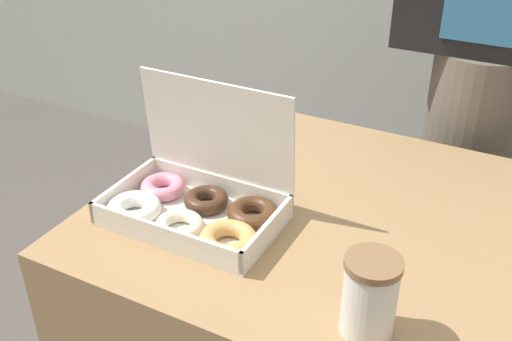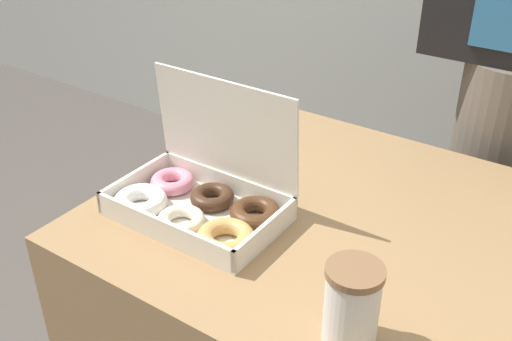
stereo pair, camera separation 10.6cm
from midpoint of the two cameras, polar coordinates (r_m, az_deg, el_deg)
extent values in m
cube|color=#99754C|center=(1.44, 5.15, -15.99)|extent=(0.96, 0.80, 0.71)
cube|color=white|center=(1.19, -8.52, -4.72)|extent=(0.34, 0.21, 0.01)
cube|color=white|center=(1.27, -14.66, -1.70)|extent=(0.01, 0.21, 0.05)
cube|color=white|center=(1.10, -1.62, -5.95)|extent=(0.01, 0.21, 0.05)
cube|color=white|center=(1.11, -11.62, -6.24)|extent=(0.34, 0.01, 0.05)
cube|color=white|center=(1.25, -5.95, -1.42)|extent=(0.34, 0.01, 0.05)
cube|color=white|center=(1.18, -6.35, 3.76)|extent=(0.34, 0.02, 0.21)
torus|color=white|center=(1.21, -14.05, -3.66)|extent=(0.15, 0.15, 0.03)
torus|color=pink|center=(1.27, -11.26, -1.63)|extent=(0.12, 0.12, 0.03)
torus|color=silver|center=(1.15, -9.97, -5.27)|extent=(0.13, 0.13, 0.03)
torus|color=#422819|center=(1.22, -7.27, -2.89)|extent=(0.13, 0.13, 0.03)
torus|color=tan|center=(1.10, -5.49, -6.70)|extent=(0.13, 0.13, 0.03)
torus|color=#4C2D19|center=(1.16, -2.92, -4.18)|extent=(0.14, 0.14, 0.03)
cylinder|color=silver|center=(0.92, 7.45, -12.20)|extent=(0.08, 0.08, 0.12)
cylinder|color=brown|center=(0.88, 7.75, -8.91)|extent=(0.09, 0.09, 0.01)
cylinder|color=#665B51|center=(1.80, 16.92, -2.71)|extent=(0.24, 0.24, 0.90)
camera|label=1|loc=(0.05, -92.86, -1.67)|focal=42.00mm
camera|label=2|loc=(0.05, 87.14, 1.67)|focal=42.00mm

